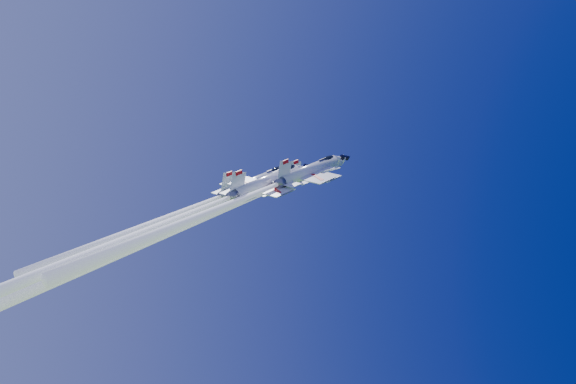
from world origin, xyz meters
TOP-DOWN VIEW (x-y plane):
  - jet_lead at (-12.48, 0.66)m, footprint 47.94×19.85m
  - jet_left at (-14.64, 5.63)m, footprint 39.01×14.11m
  - jet_right at (-14.77, -7.06)m, footprint 38.84×14.84m
  - jet_slot at (-27.03, -5.37)m, footprint 48.59×19.84m

SIDE VIEW (x-z plane):
  - jet_slot at x=-27.03m, z-range 67.87..112.70m
  - jet_lead at x=-12.48m, z-range 72.32..117.33m
  - jet_right at x=-14.77m, z-range 78.60..111.51m
  - jet_left at x=-14.64m, z-range 79.70..111.41m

